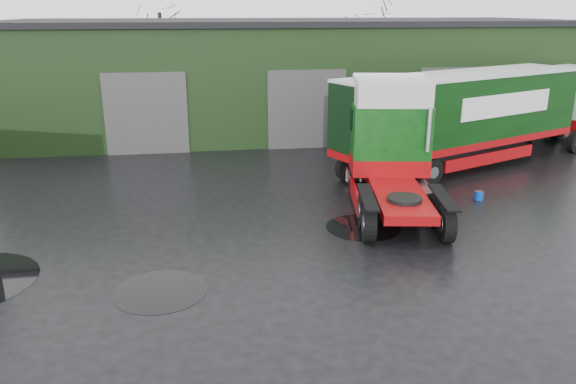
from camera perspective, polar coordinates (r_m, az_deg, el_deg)
The scene contains 9 objects.
ground at distance 16.03m, azimuth 4.12°, elevation -7.43°, with size 100.00×100.00×0.00m, color black.
warehouse at distance 34.70m, azimuth 0.03°, elevation 11.93°, with size 32.40×12.40×6.30m.
hero_tractor at distance 19.62m, azimuth 11.04°, elevation 4.19°, with size 3.13×7.37×4.58m, color #0B3F0E, non-canonical shape.
lorry_right at distance 26.16m, azimuth 17.14°, elevation 6.87°, with size 2.84×16.39×4.31m, color silver, non-canonical shape.
wash_bucket at distance 22.44m, azimuth 18.82°, elevation -0.35°, with size 0.34×0.34×0.32m, color #0736A8.
tree_back_a at distance 44.20m, azimuth -12.76°, elevation 14.92°, with size 4.40×4.40×9.50m, color black, non-canonical shape.
tree_back_b at distance 46.16m, azimuth 8.18°, elevation 14.04°, with size 4.40×4.40×7.50m, color black, non-canonical shape.
puddle_0 at distance 14.99m, azimuth -12.85°, elevation -9.78°, with size 2.43×2.43×0.01m, color black.
puddle_1 at distance 18.79m, azimuth 7.66°, elevation -3.58°, with size 2.48×2.48×0.01m, color black.
Camera 1 is at (-3.36, -14.07, 6.91)m, focal length 35.00 mm.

